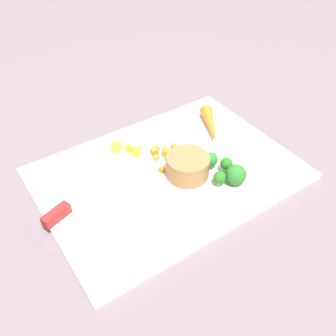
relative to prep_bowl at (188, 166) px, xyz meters
The scene contains 22 objects.
ground_plane 0.06m from the prep_bowl, 131.65° to the left, with size 4.00×4.00×0.00m, color #6C5C62.
cutting_board 0.05m from the prep_bowl, 131.65° to the left, with size 0.54×0.39×0.01m, color white.
prep_bowl is the anchor object (origin of this frame).
chef_knife 0.22m from the prep_bowl, 164.06° to the left, with size 0.30×0.12×0.02m.
whole_carrot 0.17m from the prep_bowl, 34.21° to the left, with size 0.03×0.03×0.14m, color orange.
carrot_dice_0 0.10m from the prep_bowl, 101.72° to the left, with size 0.02×0.02×0.01m, color orange.
carrot_dice_1 0.09m from the prep_bowl, 59.77° to the left, with size 0.01×0.01×0.01m, color orange.
carrot_dice_2 0.11m from the prep_bowl, 94.58° to the left, with size 0.01×0.01×0.01m, color orange.
carrot_dice_3 0.09m from the prep_bowl, 107.27° to the left, with size 0.01×0.01×0.01m, color orange.
carrot_dice_4 0.09m from the prep_bowl, 73.61° to the left, with size 0.01×0.01×0.01m, color orange.
carrot_dice_5 0.08m from the prep_bowl, 90.91° to the left, with size 0.02×0.02×0.02m, color orange.
carrot_dice_6 0.06m from the prep_bowl, 135.90° to the left, with size 0.01×0.01×0.01m, color orange.
carrot_dice_7 0.07m from the prep_bowl, 93.71° to the left, with size 0.02×0.02×0.01m, color orange.
carrot_dice_8 0.07m from the prep_bowl, 59.09° to the left, with size 0.01×0.01×0.01m, color orange.
carrot_dice_9 0.10m from the prep_bowl, 86.90° to the left, with size 0.01×0.01×0.01m, color orange.
pepper_dice_0 0.13m from the prep_bowl, 115.51° to the left, with size 0.02×0.02×0.02m, color yellow.
pepper_dice_1 0.18m from the prep_bowl, 117.87° to the left, with size 0.02×0.02×0.02m, color gold.
pepper_dice_2 0.16m from the prep_bowl, 114.59° to the left, with size 0.02×0.01×0.01m, color yellow.
broccoli_floret_0 0.07m from the prep_bowl, 58.75° to the right, with size 0.03×0.03×0.03m.
broccoli_floret_1 0.08m from the prep_bowl, 26.08° to the right, with size 0.03×0.03×0.04m.
broccoli_floret_2 0.06m from the prep_bowl, ahead, with size 0.03×0.03×0.04m.
broccoli_floret_3 0.10m from the prep_bowl, 47.86° to the right, with size 0.04×0.04×0.04m.
Camera 1 is at (-0.34, -0.50, 0.56)m, focal length 39.93 mm.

